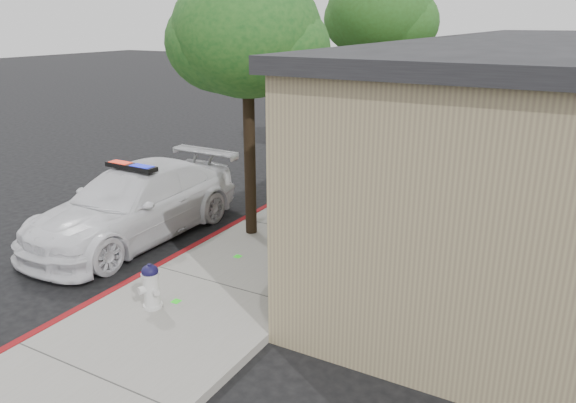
# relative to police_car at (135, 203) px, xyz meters

# --- Properties ---
(ground) EXTENTS (120.00, 120.00, 0.00)m
(ground) POSITION_rel_police_car_xyz_m (1.60, -1.21, -0.79)
(ground) COLOR black
(ground) RESTS_ON ground
(sidewalk) EXTENTS (3.20, 60.00, 0.15)m
(sidewalk) POSITION_rel_police_car_xyz_m (3.20, 1.79, -0.72)
(sidewalk) COLOR gray
(sidewalk) RESTS_ON ground
(red_curb) EXTENTS (0.14, 60.00, 0.16)m
(red_curb) POSITION_rel_police_car_xyz_m (1.66, 1.79, -0.71)
(red_curb) COLOR maroon
(red_curb) RESTS_ON ground
(police_car) EXTENTS (2.33, 5.49, 1.70)m
(police_car) POSITION_rel_police_car_xyz_m (0.00, 0.00, 0.00)
(police_car) COLOR white
(police_car) RESTS_ON ground
(fire_hydrant) EXTENTS (0.44, 0.39, 0.78)m
(fire_hydrant) POSITION_rel_police_car_xyz_m (2.70, -2.45, -0.25)
(fire_hydrant) COLOR silver
(fire_hydrant) RESTS_ON sidewalk
(street_tree_near) EXTENTS (3.28, 3.03, 5.55)m
(street_tree_near) POSITION_rel_police_car_xyz_m (2.31, 1.17, 3.50)
(street_tree_near) COLOR black
(street_tree_near) RESTS_ON sidewalk
(street_tree_mid) EXTENTS (3.45, 3.20, 6.10)m
(street_tree_mid) POSITION_rel_police_car_xyz_m (2.50, 8.24, 3.96)
(street_tree_mid) COLOR black
(street_tree_mid) RESTS_ON sidewalk
(street_tree_far) EXTENTS (2.76, 2.55, 4.82)m
(street_tree_far) POSITION_rel_police_car_xyz_m (2.33, 10.63, 2.98)
(street_tree_far) COLOR black
(street_tree_far) RESTS_ON sidewalk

